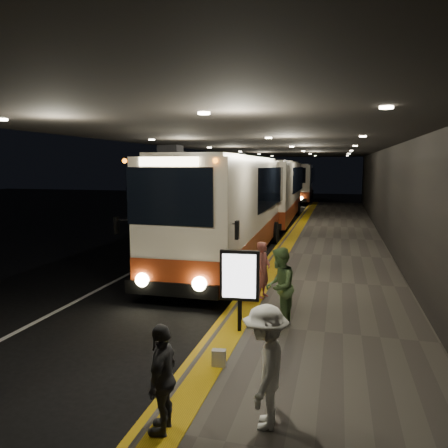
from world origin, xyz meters
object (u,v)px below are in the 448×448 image
at_px(passenger_waiting_grey, 163,378).
at_px(bag_plain, 219,358).
at_px(passenger_waiting_green, 279,286).
at_px(coach_main, 230,213).
at_px(passenger_waiting_white, 266,366).
at_px(coach_third, 299,184).
at_px(passenger_boarding, 263,270).
at_px(stanchion_post, 241,295).
at_px(bag_polka, 265,326).
at_px(info_sign, 240,277).
at_px(coach_second, 275,194).

xyz_separation_m(passenger_waiting_grey, bag_plain, (0.21, 1.97, -0.58)).
xyz_separation_m(passenger_waiting_green, bag_plain, (-0.73, -2.32, -0.71)).
relative_size(coach_main, passenger_waiting_green, 7.23).
relative_size(passenger_waiting_green, passenger_waiting_white, 1.03).
xyz_separation_m(coach_third, passenger_boarding, (2.06, -33.76, -0.85)).
xyz_separation_m(coach_main, coach_third, (0.05, 28.95, -0.09)).
bearing_deg(passenger_waiting_grey, passenger_waiting_green, 162.95).
distance_m(passenger_boarding, stanchion_post, 1.85).
bearing_deg(bag_plain, passenger_waiting_grey, -96.20).
height_order(passenger_waiting_white, bag_polka, passenger_waiting_white).
height_order(passenger_waiting_grey, info_sign, info_sign).
bearing_deg(coach_third, passenger_waiting_white, -87.87).
relative_size(bag_polka, info_sign, 0.17).
relative_size(coach_third, passenger_waiting_green, 6.81).
bearing_deg(bag_plain, coach_third, 93.02).
distance_m(passenger_boarding, bag_plain, 4.22).
distance_m(passenger_waiting_green, bag_polka, 0.95).
height_order(coach_second, info_sign, coach_second).
xyz_separation_m(passenger_waiting_grey, stanchion_post, (0.08, 4.32, -0.15)).
xyz_separation_m(passenger_waiting_white, stanchion_post, (-1.19, 3.85, -0.24)).
distance_m(passenger_waiting_white, passenger_waiting_grey, 1.36).
distance_m(passenger_waiting_white, bag_plain, 1.96).
distance_m(passenger_waiting_green, info_sign, 1.04).
bearing_deg(coach_second, coach_main, -91.60).
bearing_deg(coach_second, passenger_waiting_grey, -86.85).
distance_m(passenger_boarding, bag_polka, 2.57).
height_order(coach_main, passenger_boarding, coach_main).
bearing_deg(info_sign, bag_plain, -95.07).
xyz_separation_m(passenger_boarding, info_sign, (-0.08, -2.50, 0.42)).
height_order(coach_second, passenger_boarding, coach_second).
height_order(passenger_boarding, passenger_waiting_green, passenger_waiting_green).
bearing_deg(passenger_waiting_white, bag_polka, -173.17).
bearing_deg(passenger_waiting_grey, bag_plain, 169.20).
distance_m(coach_main, passenger_waiting_grey, 11.15).
bearing_deg(passenger_waiting_grey, stanchion_post, 174.27).
relative_size(coach_second, bag_plain, 40.00).
height_order(coach_main, passenger_waiting_grey, coach_main).
height_order(bag_polka, bag_plain, bag_plain).
xyz_separation_m(passenger_waiting_green, info_sign, (-0.75, -0.65, 0.32)).
height_order(coach_second, passenger_waiting_green, coach_second).
bearing_deg(stanchion_post, bag_polka, -43.54).
xyz_separation_m(coach_second, info_sign, (1.99, -18.97, -0.49)).
relative_size(passenger_waiting_green, info_sign, 0.98).
distance_m(passenger_waiting_grey, stanchion_post, 4.32).
distance_m(bag_plain, info_sign, 1.96).
height_order(coach_second, coach_third, coach_second).
height_order(bag_polka, info_sign, info_sign).
bearing_deg(passenger_waiting_green, stanchion_post, -87.48).
bearing_deg(stanchion_post, passenger_boarding, 84.01).
xyz_separation_m(coach_third, passenger_waiting_green, (2.74, -35.61, -0.74)).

